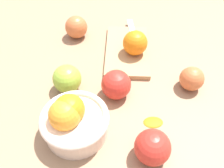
{
  "coord_description": "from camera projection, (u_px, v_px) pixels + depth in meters",
  "views": [
    {
      "loc": [
        -0.5,
        0.07,
        0.53
      ],
      "look_at": [
        -0.05,
        0.07,
        0.04
      ],
      "focal_mm": 38.51,
      "sensor_mm": 36.0,
      "label": 1
    }
  ],
  "objects": [
    {
      "name": "ground_plane",
      "position": [
        134.0,
        81.0,
        0.73
      ],
      "size": [
        2.4,
        2.4,
        0.0
      ],
      "primitive_type": "plane",
      "color": "#997556"
    },
    {
      "name": "bowl",
      "position": [
        73.0,
        120.0,
        0.58
      ],
      "size": [
        0.17,
        0.17,
        0.11
      ],
      "color": "beige",
      "rests_on": "ground_plane"
    },
    {
      "name": "cutting_board",
      "position": [
        127.0,
        51.0,
        0.81
      ],
      "size": [
        0.26,
        0.15,
        0.02
      ],
      "primitive_type": "cube",
      "rotation": [
        0.0,
        0.0,
        -0.05
      ],
      "color": "tan",
      "rests_on": "ground_plane"
    },
    {
      "name": "orange_on_board",
      "position": [
        135.0,
        43.0,
        0.76
      ],
      "size": [
        0.08,
        0.08,
        0.08
      ],
      "primitive_type": "sphere",
      "color": "orange",
      "rests_on": "cutting_board"
    },
    {
      "name": "knife",
      "position": [
        134.0,
        35.0,
        0.85
      ],
      "size": [
        0.16,
        0.03,
        0.01
      ],
      "color": "silver",
      "rests_on": "cutting_board"
    },
    {
      "name": "apple_back_right",
      "position": [
        76.0,
        27.0,
        0.85
      ],
      "size": [
        0.08,
        0.08,
        0.08
      ],
      "primitive_type": "sphere",
      "color": "#CC6638",
      "rests_on": "ground_plane"
    },
    {
      "name": "apple_front_center",
      "position": [
        192.0,
        79.0,
        0.69
      ],
      "size": [
        0.07,
        0.07,
        0.07
      ],
      "primitive_type": "sphere",
      "color": "#CC6638",
      "rests_on": "ground_plane"
    },
    {
      "name": "apple_back_left",
      "position": [
        116.0,
        85.0,
        0.66
      ],
      "size": [
        0.08,
        0.08,
        0.08
      ],
      "primitive_type": "sphere",
      "color": "red",
      "rests_on": "ground_plane"
    },
    {
      "name": "apple_mid_left",
      "position": [
        152.0,
        147.0,
        0.54
      ],
      "size": [
        0.08,
        0.08,
        0.08
      ],
      "primitive_type": "sphere",
      "color": "red",
      "rests_on": "ground_plane"
    },
    {
      "name": "apple_back_center",
      "position": [
        67.0,
        79.0,
        0.68
      ],
      "size": [
        0.08,
        0.08,
        0.08
      ],
      "primitive_type": "sphere",
      "color": "#8EB738",
      "rests_on": "ground_plane"
    },
    {
      "name": "citrus_peel",
      "position": [
        153.0,
        122.0,
        0.63
      ],
      "size": [
        0.04,
        0.05,
        0.01
      ],
      "primitive_type": "ellipsoid",
      "rotation": [
        0.0,
        0.0,
        1.64
      ],
      "color": "orange",
      "rests_on": "ground_plane"
    }
  ]
}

